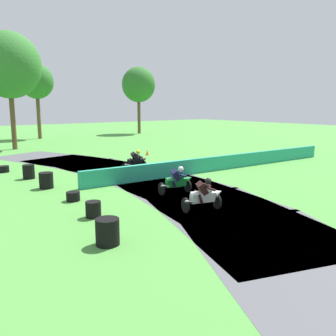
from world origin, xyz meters
name	(u,v)px	position (x,y,z in m)	size (l,w,h in m)	color
ground_plane	(152,179)	(0.00, 0.00, 0.00)	(120.00, 120.00, 0.00)	#4C933D
track_asphalt	(136,182)	(-1.06, 0.05, 0.00)	(9.80, 32.24, 0.01)	#515156
safety_barrier	(224,162)	(5.48, -0.28, 0.45)	(0.30, 19.46, 0.90)	#239375
motorcycle_lead_white	(205,195)	(-1.86, -6.18, 0.65)	(1.70, 1.09, 1.43)	black
motorcycle_chase_green	(178,181)	(-0.95, -3.41, 0.63)	(1.70, 1.02, 1.42)	black
motorcycle_trailing_black	(136,161)	(0.66, 2.65, 0.65)	(1.68, 0.76, 1.43)	black
tire_stack_near	(107,232)	(-6.47, -6.87, 0.40)	(0.71, 0.71, 0.80)	black
tire_stack_mid_a	(93,209)	(-5.63, -4.22, 0.30)	(0.57, 0.57, 0.60)	black
tire_stack_mid_b	(73,196)	(-5.31, -1.59, 0.20)	(0.58, 0.58, 0.40)	black
tire_stack_far	(46,180)	(-5.41, 1.47, 0.40)	(0.69, 0.69, 0.80)	black
tire_stack_extra_a	(29,172)	(-5.39, 4.40, 0.40)	(0.65, 0.65, 0.80)	black
tire_stack_extra_b	(4,169)	(-6.03, 7.32, 0.20)	(0.62, 0.62, 0.40)	black
traffic_cone	(147,152)	(5.28, 8.15, 0.22)	(0.28, 0.28, 0.44)	orange
tree_far_right	(139,85)	(17.26, 27.67, 6.92)	(4.74, 4.74, 9.45)	brown
tree_mid_rise	(9,65)	(-2.28, 19.09, 7.62)	(5.67, 5.67, 10.63)	brown
tree_behind_barrier	(37,82)	(3.08, 28.30, 6.83)	(3.97, 3.97, 8.98)	brown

